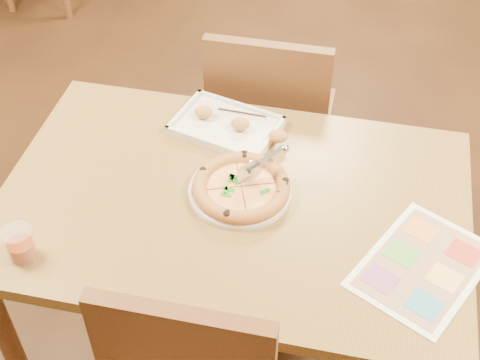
% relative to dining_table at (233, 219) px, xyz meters
% --- Properties ---
extents(dining_table, '(1.30, 0.85, 0.72)m').
position_rel_dining_table_xyz_m(dining_table, '(0.00, 0.00, 0.00)').
color(dining_table, olive).
rests_on(dining_table, ground).
extents(chair_far, '(0.42, 0.42, 0.47)m').
position_rel_dining_table_xyz_m(chair_far, '(-0.00, 0.60, -0.07)').
color(chair_far, brown).
rests_on(chair_far, ground).
extents(plate, '(0.36, 0.36, 0.02)m').
position_rel_dining_table_xyz_m(plate, '(0.01, 0.03, 0.09)').
color(plate, white).
rests_on(plate, dining_table).
extents(pizza, '(0.27, 0.27, 0.04)m').
position_rel_dining_table_xyz_m(pizza, '(0.02, 0.02, 0.11)').
color(pizza, '#C87C44').
rests_on(pizza, plate).
extents(pizza_cutter, '(0.12, 0.10, 0.09)m').
position_rel_dining_table_xyz_m(pizza_cutter, '(0.07, 0.07, 0.17)').
color(pizza_cutter, silver).
rests_on(pizza_cutter, pizza).
extents(appetizer_tray, '(0.38, 0.29, 0.06)m').
position_rel_dining_table_xyz_m(appetizer_tray, '(-0.08, 0.28, 0.10)').
color(appetizer_tray, silver).
rests_on(appetizer_tray, dining_table).
extents(glass_tumbler, '(0.08, 0.08, 0.10)m').
position_rel_dining_table_xyz_m(glass_tumbler, '(-0.48, -0.32, 0.13)').
color(glass_tumbler, maroon).
rests_on(glass_tumbler, dining_table).
extents(menu, '(0.40, 0.44, 0.00)m').
position_rel_dining_table_xyz_m(menu, '(0.52, -0.13, 0.09)').
color(menu, white).
rests_on(menu, dining_table).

